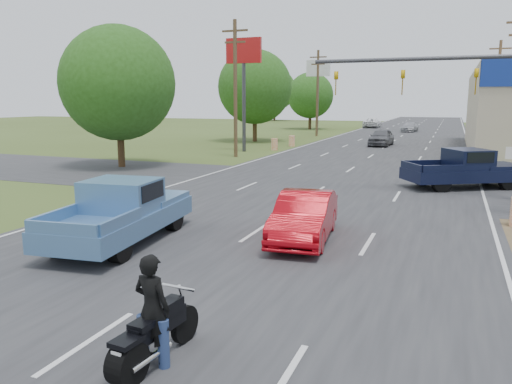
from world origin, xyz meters
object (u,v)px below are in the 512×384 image
at_px(blue_pickup, 123,210).
at_px(distant_car_grey, 381,137).
at_px(navy_pickup, 468,168).
at_px(distant_car_white, 372,123).
at_px(distant_car_silver, 410,127).
at_px(motorcycle, 151,338).
at_px(red_convertible, 304,217).
at_px(rider, 152,314).

relative_size(blue_pickup, distant_car_grey, 1.28).
relative_size(navy_pickup, distant_car_white, 1.15).
distance_m(blue_pickup, distant_car_silver, 59.28).
relative_size(navy_pickup, distant_car_silver, 1.39).
xyz_separation_m(motorcycle, distant_car_white, (-7.69, 74.00, 0.24)).
bearing_deg(distant_car_white, red_convertible, 95.92).
bearing_deg(distant_car_grey, rider, -84.28).
relative_size(blue_pickup, distant_car_white, 1.13).
bearing_deg(distant_car_grey, distant_car_silver, 91.33).
relative_size(red_convertible, blue_pickup, 0.74).
xyz_separation_m(navy_pickup, distant_car_grey, (-7.02, 21.88, -0.17)).
xyz_separation_m(red_convertible, blue_pickup, (-5.04, -2.10, 0.23)).
distance_m(navy_pickup, distant_car_white, 55.60).
xyz_separation_m(red_convertible, distant_car_grey, (-2.21, 33.77, 0.06)).
distance_m(distant_car_grey, distant_car_white, 32.74).
bearing_deg(distant_car_white, rider, 95.03).
xyz_separation_m(rider, blue_pickup, (-4.83, 5.84, 0.08)).
relative_size(red_convertible, distant_car_grey, 0.95).
height_order(blue_pickup, distant_car_white, blue_pickup).
xyz_separation_m(motorcycle, blue_pickup, (-4.82, 5.90, 0.47)).
bearing_deg(rider, distant_car_silver, -83.44).
bearing_deg(motorcycle, red_convertible, 93.82).
relative_size(motorcycle, navy_pickup, 0.36).
relative_size(rider, navy_pickup, 0.29).
relative_size(distant_car_grey, distant_car_silver, 1.07).
height_order(rider, distant_car_silver, rider).
relative_size(rider, distant_car_grey, 0.38).
xyz_separation_m(red_convertible, distant_car_silver, (-1.54, 57.08, -0.09)).
xyz_separation_m(motorcycle, distant_car_silver, (-1.32, 65.07, 0.15)).
bearing_deg(navy_pickup, distant_car_grey, 166.81).
bearing_deg(distant_car_grey, distant_car_white, 103.01).
bearing_deg(navy_pickup, red_convertible, -52.97).
xyz_separation_m(distant_car_silver, distant_car_white, (-6.37, 8.93, 0.10)).
bearing_deg(blue_pickup, navy_pickup, 48.31).
height_order(distant_car_silver, distant_car_white, distant_car_white).
bearing_deg(blue_pickup, distant_car_grey, 78.95).
xyz_separation_m(distant_car_grey, distant_car_silver, (0.67, 23.31, -0.16)).
distance_m(rider, distant_car_grey, 41.75).
height_order(navy_pickup, distant_car_grey, navy_pickup).
height_order(motorcycle, rider, rider).
bearing_deg(motorcycle, navy_pickup, 81.21).
bearing_deg(distant_car_silver, rider, -81.78).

